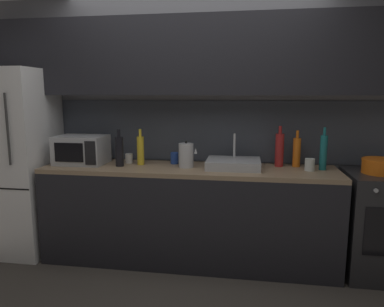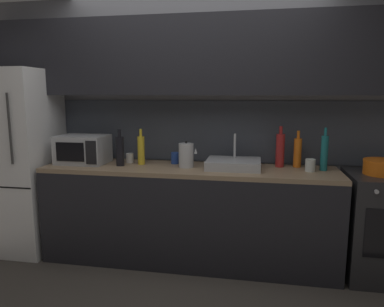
% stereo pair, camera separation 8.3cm
% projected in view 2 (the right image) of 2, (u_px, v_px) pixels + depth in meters
% --- Properties ---
extents(back_wall, '(4.42, 0.44, 2.50)m').
position_uv_depth(back_wall, '(194.00, 95.00, 3.45)').
color(back_wall, slate).
rests_on(back_wall, ground).
extents(counter_run, '(2.68, 0.60, 0.90)m').
position_uv_depth(counter_run, '(188.00, 214.00, 3.34)').
color(counter_run, black).
rests_on(counter_run, ground).
extents(refrigerator, '(0.68, 0.69, 1.80)m').
position_uv_depth(refrigerator, '(20.00, 161.00, 3.57)').
color(refrigerator, white).
rests_on(refrigerator, ground).
extents(oven_range, '(0.60, 0.62, 0.90)m').
position_uv_depth(oven_range, '(382.00, 226.00, 3.04)').
color(oven_range, '#232326').
rests_on(oven_range, ground).
extents(microwave, '(0.46, 0.35, 0.27)m').
position_uv_depth(microwave, '(83.00, 149.00, 3.44)').
color(microwave, '#A8AAAF').
rests_on(microwave, counter_run).
extents(sink_basin, '(0.48, 0.38, 0.30)m').
position_uv_depth(sink_basin, '(234.00, 164.00, 3.22)').
color(sink_basin, '#ADAFB5').
rests_on(sink_basin, counter_run).
extents(kettle, '(0.17, 0.14, 0.24)m').
position_uv_depth(kettle, '(186.00, 155.00, 3.25)').
color(kettle, '#B7BABF').
rests_on(kettle, counter_run).
extents(wine_bottle_dark, '(0.08, 0.08, 0.34)m').
position_uv_depth(wine_bottle_dark, '(120.00, 151.00, 3.31)').
color(wine_bottle_dark, black).
rests_on(wine_bottle_dark, counter_run).
extents(wine_bottle_orange, '(0.07, 0.07, 0.33)m').
position_uv_depth(wine_bottle_orange, '(298.00, 152.00, 3.26)').
color(wine_bottle_orange, orange).
rests_on(wine_bottle_orange, counter_run).
extents(wine_bottle_yellow, '(0.07, 0.07, 0.34)m').
position_uv_depth(wine_bottle_yellow, '(141.00, 150.00, 3.38)').
color(wine_bottle_yellow, gold).
rests_on(wine_bottle_yellow, counter_run).
extents(wine_bottle_teal, '(0.06, 0.06, 0.38)m').
position_uv_depth(wine_bottle_teal, '(324.00, 152.00, 3.10)').
color(wine_bottle_teal, '#19666B').
rests_on(wine_bottle_teal, counter_run).
extents(wine_bottle_red, '(0.08, 0.08, 0.38)m').
position_uv_depth(wine_bottle_red, '(280.00, 150.00, 3.26)').
color(wine_bottle_red, '#A82323').
rests_on(wine_bottle_red, counter_run).
extents(mug_blue, '(0.08, 0.08, 0.11)m').
position_uv_depth(mug_blue, '(175.00, 158.00, 3.43)').
color(mug_blue, '#234299').
rests_on(mug_blue, counter_run).
extents(mug_clear, '(0.08, 0.08, 0.11)m').
position_uv_depth(mug_clear, '(310.00, 165.00, 3.09)').
color(mug_clear, silver).
rests_on(mug_clear, counter_run).
extents(mug_white, '(0.07, 0.07, 0.09)m').
position_uv_depth(mug_white, '(130.00, 158.00, 3.48)').
color(mug_white, silver).
rests_on(mug_white, counter_run).
extents(cooking_pot, '(0.30, 0.30, 0.12)m').
position_uv_depth(cooking_pot, '(382.00, 167.00, 2.96)').
color(cooking_pot, orange).
rests_on(cooking_pot, oven_range).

